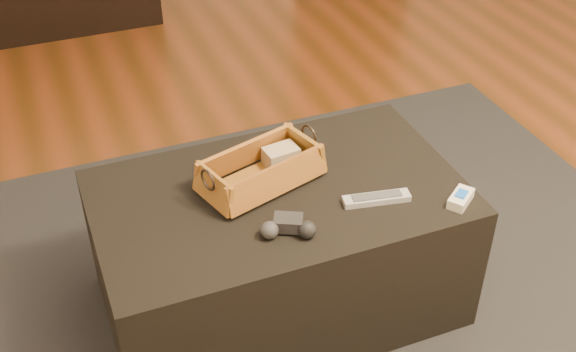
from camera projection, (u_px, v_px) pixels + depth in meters
name	position (u px, v px, depth m)	size (l,w,h in m)	color
floor	(355.00, 326.00, 2.14)	(5.00, 5.50, 0.01)	brown
area_rug	(285.00, 313.00, 2.17)	(2.60, 2.00, 0.01)	black
ottoman	(279.00, 249.00, 2.08)	(1.00, 0.60, 0.42)	black
tv_remote	(259.00, 181.00, 1.95)	(0.18, 0.04, 0.02)	black
cloth_bundle	(281.00, 156.00, 2.02)	(0.09, 0.06, 0.05)	tan
wicker_basket	(261.00, 171.00, 1.96)	(0.37, 0.27, 0.12)	#A47325
game_controller	(288.00, 227.00, 1.80)	(0.15, 0.11, 0.05)	black
silver_remote	(377.00, 198.00, 1.91)	(0.19, 0.07, 0.02)	#B6B8BF
cream_gadget	(461.00, 198.00, 1.90)	(0.10, 0.09, 0.03)	silver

